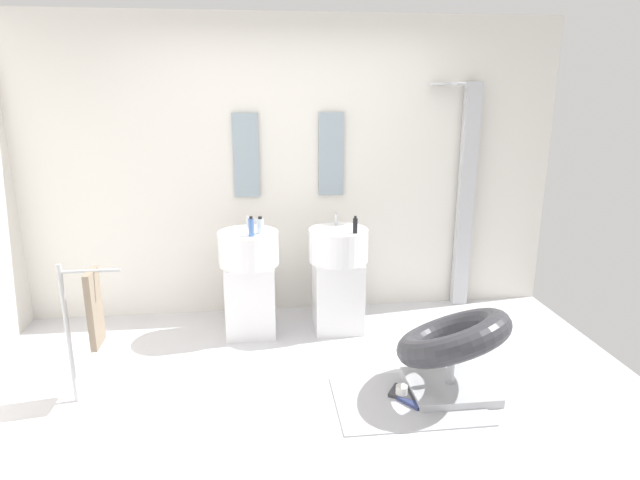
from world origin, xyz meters
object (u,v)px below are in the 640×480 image
object	(u,v)px
shower_column	(465,192)
towel_rack	(90,312)
pedestal_sink_left	(250,279)
soap_bottle_clear	(260,226)
coffee_mug	(402,392)
magazine_charcoal	(409,394)
soap_bottle_blue	(251,227)
pedestal_sink_right	(338,275)
magazine_navy	(419,397)
lounge_chair	(452,344)
soap_bottle_black	(355,225)

from	to	relation	value
shower_column	towel_rack	xyz separation A→B (m)	(-2.95, -1.34, -0.45)
pedestal_sink_left	shower_column	world-z (taller)	shower_column
soap_bottle_clear	coffee_mug	bearing A→B (deg)	-50.37
magazine_charcoal	coffee_mug	size ratio (longest dim) A/B	2.98
pedestal_sink_left	soap_bottle_blue	world-z (taller)	soap_bottle_blue
towel_rack	pedestal_sink_right	bearing A→B (deg)	28.29
shower_column	towel_rack	distance (m)	3.27
soap_bottle_blue	magazine_navy	bearing A→B (deg)	-44.07
pedestal_sink_right	magazine_navy	distance (m)	1.31
soap_bottle_clear	towel_rack	bearing A→B (deg)	-141.62
magazine_navy	magazine_charcoal	xyz separation A→B (m)	(-0.06, 0.04, 0.00)
magazine_navy	soap_bottle_clear	bearing A→B (deg)	96.96
lounge_chair	magazine_navy	bearing A→B (deg)	-160.61
magazine_navy	pedestal_sink_right	bearing A→B (deg)	72.21
pedestal_sink_right	towel_rack	bearing A→B (deg)	-151.71
soap_bottle_clear	soap_bottle_blue	world-z (taller)	soap_bottle_blue
magazine_charcoal	pedestal_sink_left	bearing A→B (deg)	165.01
magazine_charcoal	soap_bottle_blue	size ratio (longest dim) A/B	1.54
pedestal_sink_left	soap_bottle_black	bearing A→B (deg)	-9.22
lounge_chair	soap_bottle_black	world-z (taller)	soap_bottle_black
soap_bottle_black	towel_rack	bearing A→B (deg)	-156.74
soap_bottle_black	pedestal_sink_left	bearing A→B (deg)	170.78
towel_rack	magazine_navy	bearing A→B (deg)	-6.72
pedestal_sink_right	soap_bottle_blue	bearing A→B (deg)	-169.43
shower_column	soap_bottle_blue	world-z (taller)	shower_column
magazine_charcoal	soap_bottle_clear	bearing A→B (deg)	163.85
coffee_mug	towel_rack	bearing A→B (deg)	173.71
shower_column	towel_rack	world-z (taller)	shower_column
magazine_navy	lounge_chair	bearing A→B (deg)	-15.92
soap_bottle_black	coffee_mug	bearing A→B (deg)	-81.85
pedestal_sink_right	soap_bottle_blue	xyz separation A→B (m)	(-0.71, -0.13, 0.47)
shower_column	soap_bottle_black	bearing A→B (deg)	-153.60
pedestal_sink_left	soap_bottle_clear	size ratio (longest dim) A/B	6.97
coffee_mug	soap_bottle_black	size ratio (longest dim) A/B	0.59
shower_column	magazine_charcoal	distance (m)	2.08
pedestal_sink_right	magazine_charcoal	bearing A→B (deg)	-74.66
shower_column	soap_bottle_blue	xyz separation A→B (m)	(-1.93, -0.54, -0.13)
coffee_mug	soap_bottle_blue	bearing A→B (deg)	133.54
soap_bottle_black	magazine_charcoal	bearing A→B (deg)	-78.75
soap_bottle_blue	pedestal_sink_left	bearing A→B (deg)	103.35
soap_bottle_blue	pedestal_sink_right	bearing A→B (deg)	10.57
pedestal_sink_right	soap_bottle_clear	xyz separation A→B (m)	(-0.64, -0.07, 0.46)
soap_bottle_clear	soap_bottle_black	world-z (taller)	same
shower_column	soap_bottle_clear	size ratio (longest dim) A/B	14.62
magazine_charcoal	coffee_mug	distance (m)	0.06
soap_bottle_clear	soap_bottle_blue	distance (m)	0.10
pedestal_sink_left	lounge_chair	xyz separation A→B (m)	(1.35, -1.09, -0.13)
towel_rack	magazine_charcoal	distance (m)	2.14
magazine_navy	soap_bottle_blue	xyz separation A→B (m)	(-1.08, 1.04, 0.93)
pedestal_sink_left	soap_bottle_clear	distance (m)	0.48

